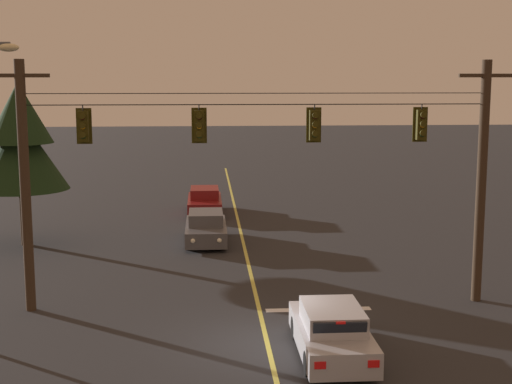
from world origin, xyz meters
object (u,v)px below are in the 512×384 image
object	(u,v)px
traffic_light_leftmost	(83,126)
car_waiting_near_lane	(332,332)
car_oncoming_lead	(206,228)
car_oncoming_trailing	(205,201)
traffic_light_left_inner	(199,126)
traffic_light_right_inner	(421,125)
tree_verge_near	(20,141)
traffic_light_centre	(314,125)

from	to	relation	value
traffic_light_leftmost	car_waiting_near_lane	size ratio (longest dim) A/B	0.28
car_oncoming_lead	car_oncoming_trailing	distance (m)	7.09
car_oncoming_lead	traffic_light_leftmost	bearing A→B (deg)	-112.00
traffic_light_left_inner	traffic_light_right_inner	xyz separation A→B (m)	(7.10, 0.00, 0.00)
car_oncoming_trailing	tree_verge_near	bearing A→B (deg)	-138.57
car_waiting_near_lane	car_oncoming_trailing	distance (m)	21.18
car_oncoming_trailing	traffic_light_right_inner	bearing A→B (deg)	-67.04
traffic_light_centre	car_waiting_near_lane	xyz separation A→B (m)	(-0.15, -4.49, -5.24)
traffic_light_right_inner	tree_verge_near	size ratio (longest dim) A/B	0.17
traffic_light_centre	traffic_light_leftmost	bearing A→B (deg)	180.00
traffic_light_leftmost	traffic_light_left_inner	bearing A→B (deg)	0.00
traffic_light_left_inner	car_oncoming_lead	xyz separation A→B (m)	(0.19, 9.34, -5.24)
tree_verge_near	car_waiting_near_lane	bearing A→B (deg)	-50.78
traffic_light_leftmost	tree_verge_near	bearing A→B (deg)	114.30
traffic_light_centre	car_oncoming_trailing	world-z (taller)	traffic_light_centre
traffic_light_left_inner	traffic_light_right_inner	distance (m)	7.10
traffic_light_leftmost	traffic_light_left_inner	xyz separation A→B (m)	(3.59, 0.00, 0.00)
car_oncoming_lead	tree_verge_near	bearing A→B (deg)	179.63
car_waiting_near_lane	tree_verge_near	distance (m)	18.35
traffic_light_centre	car_waiting_near_lane	world-z (taller)	traffic_light_centre
traffic_light_right_inner	car_oncoming_trailing	bearing A→B (deg)	112.96
traffic_light_leftmost	traffic_light_left_inner	world-z (taller)	same
traffic_light_right_inner	car_waiting_near_lane	xyz separation A→B (m)	(-3.60, -4.49, -5.24)
traffic_light_left_inner	car_oncoming_trailing	bearing A→B (deg)	89.50
car_oncoming_lead	tree_verge_near	xyz separation A→B (m)	(-8.02, 0.05, 3.96)
traffic_light_leftmost	traffic_light_left_inner	size ratio (longest dim) A/B	1.00
tree_verge_near	traffic_light_centre	bearing A→B (deg)	-39.30
car_waiting_near_lane	car_oncoming_trailing	size ratio (longest dim) A/B	0.98
car_waiting_near_lane	tree_verge_near	world-z (taller)	tree_verge_near
car_oncoming_lead	car_oncoming_trailing	world-z (taller)	same
traffic_light_right_inner	tree_verge_near	bearing A→B (deg)	147.83
traffic_light_leftmost	car_oncoming_trailing	bearing A→B (deg)	77.21
traffic_light_centre	car_oncoming_trailing	bearing A→B (deg)	102.03
traffic_light_centre	traffic_light_right_inner	xyz separation A→B (m)	(3.46, 0.00, 0.00)
traffic_light_centre	tree_verge_near	bearing A→B (deg)	140.70
traffic_light_centre	car_oncoming_lead	distance (m)	11.25
car_oncoming_trailing	tree_verge_near	size ratio (longest dim) A/B	0.61
traffic_light_right_inner	traffic_light_centre	bearing A→B (deg)	180.00
traffic_light_left_inner	car_oncoming_lead	world-z (taller)	traffic_light_left_inner
car_oncoming_lead	traffic_light_centre	bearing A→B (deg)	-69.69
traffic_light_right_inner	tree_verge_near	distance (m)	17.69
traffic_light_right_inner	traffic_light_leftmost	bearing A→B (deg)	180.00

